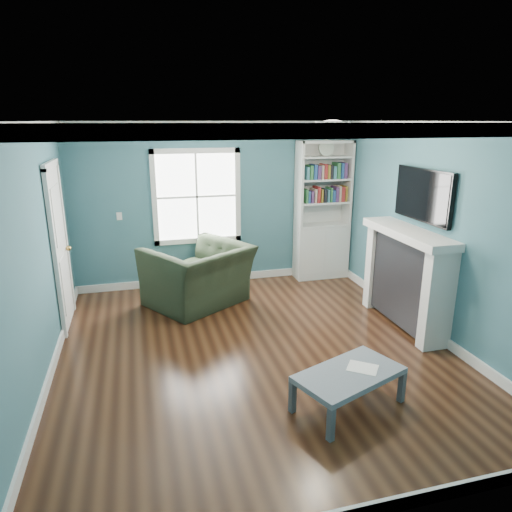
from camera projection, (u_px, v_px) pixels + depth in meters
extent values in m
plane|color=black|center=(255.00, 350.00, 5.39)|extent=(5.00, 5.00, 0.00)
plane|color=#366774|center=(216.00, 205.00, 7.33)|extent=(4.50, 0.00, 4.50)
plane|color=#366774|center=(362.00, 351.00, 2.70)|extent=(4.50, 0.00, 4.50)
plane|color=#366774|center=(33.00, 260.00, 4.47)|extent=(0.00, 5.00, 5.00)
plane|color=#366774|center=(433.00, 232.00, 5.57)|extent=(0.00, 5.00, 5.00)
plane|color=white|center=(255.00, 121.00, 4.65)|extent=(5.00, 5.00, 0.00)
cube|color=white|center=(218.00, 278.00, 7.67)|extent=(4.50, 0.03, 0.12)
cube|color=white|center=(51.00, 371.00, 4.82)|extent=(0.03, 5.00, 0.12)
cube|color=white|center=(421.00, 325.00, 5.92)|extent=(0.03, 5.00, 0.12)
cube|color=white|center=(214.00, 124.00, 6.95)|extent=(4.50, 0.04, 0.08)
cube|color=white|center=(377.00, 131.00, 2.36)|extent=(4.50, 0.04, 0.08)
cube|color=white|center=(16.00, 126.00, 4.11)|extent=(0.04, 5.00, 0.08)
cube|color=white|center=(444.00, 125.00, 5.21)|extent=(0.04, 5.00, 0.08)
cube|color=white|center=(197.00, 197.00, 7.21)|extent=(1.24, 0.01, 1.34)
cube|color=white|center=(154.00, 199.00, 7.04)|extent=(0.08, 0.06, 1.50)
cube|color=white|center=(238.00, 195.00, 7.36)|extent=(0.08, 0.06, 1.50)
cube|color=white|center=(198.00, 240.00, 7.40)|extent=(1.40, 0.06, 0.08)
cube|color=white|center=(195.00, 151.00, 7.00)|extent=(1.40, 0.06, 0.08)
cube|color=white|center=(197.00, 197.00, 7.20)|extent=(1.24, 0.03, 0.03)
cube|color=white|center=(197.00, 197.00, 7.20)|extent=(0.03, 0.03, 1.34)
cube|color=silver|center=(321.00, 251.00, 7.82)|extent=(0.90, 0.35, 0.90)
cube|color=silver|center=(299.00, 185.00, 7.39)|extent=(0.04, 0.35, 1.40)
cube|color=silver|center=(348.00, 183.00, 7.60)|extent=(0.04, 0.35, 1.40)
cube|color=silver|center=(320.00, 183.00, 7.65)|extent=(0.90, 0.02, 1.40)
cube|color=silver|center=(325.00, 142.00, 7.30)|extent=(0.90, 0.35, 0.04)
cube|color=silver|center=(322.00, 225.00, 7.69)|extent=(0.84, 0.33, 0.03)
cube|color=silver|center=(323.00, 202.00, 7.58)|extent=(0.84, 0.33, 0.03)
cube|color=silver|center=(324.00, 179.00, 7.47)|extent=(0.84, 0.33, 0.03)
cube|color=silver|center=(325.00, 157.00, 7.37)|extent=(0.84, 0.33, 0.03)
cube|color=#33723F|center=(324.00, 195.00, 7.52)|extent=(0.70, 0.25, 0.22)
cube|color=#264C8C|center=(325.00, 172.00, 7.42)|extent=(0.70, 0.25, 0.22)
cylinder|color=beige|center=(326.00, 148.00, 7.28)|extent=(0.26, 0.06, 0.26)
cube|color=black|center=(407.00, 282.00, 5.92)|extent=(0.30, 1.20, 1.10)
cube|color=black|center=(404.00, 296.00, 5.97)|extent=(0.22, 0.65, 0.70)
cube|color=silver|center=(438.00, 301.00, 5.29)|extent=(0.36, 0.16, 1.20)
cube|color=silver|center=(379.00, 266.00, 6.53)|extent=(0.36, 0.16, 1.20)
cube|color=silver|center=(409.00, 233.00, 5.72)|extent=(0.44, 1.58, 0.10)
cube|color=black|center=(423.00, 195.00, 5.62)|extent=(0.06, 1.10, 0.65)
cube|color=silver|center=(60.00, 249.00, 5.85)|extent=(0.04, 0.80, 2.05)
cube|color=white|center=(55.00, 259.00, 5.43)|extent=(0.05, 0.08, 2.13)
cube|color=white|center=(65.00, 240.00, 6.27)|extent=(0.05, 0.08, 2.13)
cube|color=white|center=(50.00, 165.00, 5.54)|extent=(0.05, 0.98, 0.08)
sphere|color=#BF8C3F|center=(69.00, 248.00, 6.16)|extent=(0.07, 0.07, 0.07)
ellipsoid|color=white|center=(332.00, 127.00, 4.98)|extent=(0.34, 0.34, 0.15)
cylinder|color=white|center=(333.00, 123.00, 4.96)|extent=(0.38, 0.38, 0.03)
cube|color=white|center=(119.00, 216.00, 6.98)|extent=(0.08, 0.01, 0.12)
imported|color=black|center=(198.00, 266.00, 6.60)|extent=(1.60, 1.46, 1.18)
cube|color=#434A51|center=(331.00, 424.00, 3.83)|extent=(0.07, 0.07, 0.31)
cube|color=#434A51|center=(402.00, 387.00, 4.37)|extent=(0.07, 0.07, 0.31)
cube|color=#434A51|center=(292.00, 397.00, 4.22)|extent=(0.07, 0.07, 0.31)
cube|color=#434A51|center=(362.00, 365.00, 4.76)|extent=(0.07, 0.07, 0.31)
cube|color=slate|center=(349.00, 375.00, 4.24)|extent=(1.14, 0.88, 0.06)
cube|color=white|center=(363.00, 368.00, 4.30)|extent=(0.35, 0.34, 0.00)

